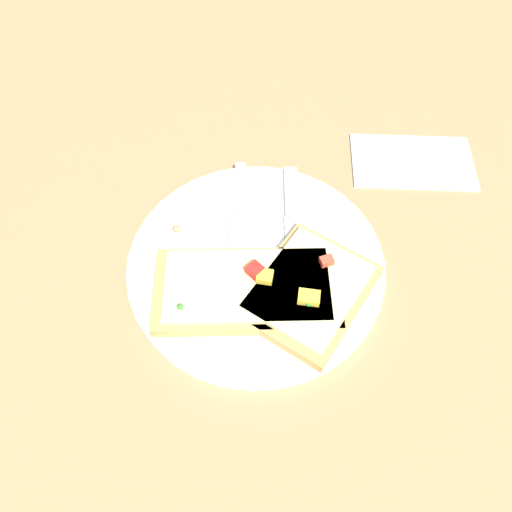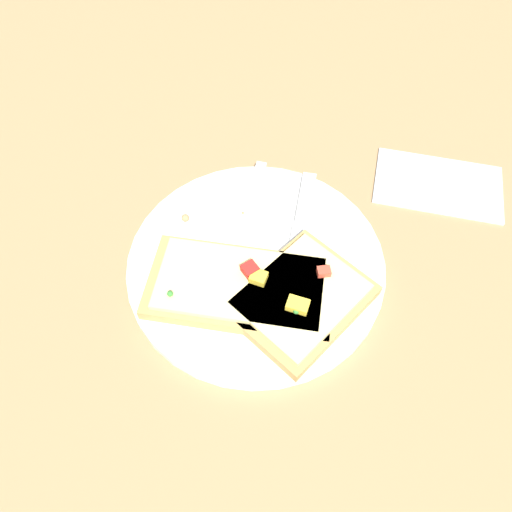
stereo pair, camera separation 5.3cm
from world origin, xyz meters
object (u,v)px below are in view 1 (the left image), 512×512
Objects in this scene: fork at (233,244)px; pizza_slice_main at (247,289)px; knife at (293,223)px; pizza_slice_corner at (309,291)px; napkin at (413,161)px; plate at (256,264)px.

pizza_slice_main is at bearing 17.70° from fork.
pizza_slice_main is (0.02, -0.06, 0.01)m from fork.
pizza_slice_corner is (0.02, -0.09, 0.01)m from knife.
knife reaches higher than fork.
pizza_slice_corner is at bearing 176.81° from pizza_slice_main.
knife is 0.19m from napkin.
pizza_slice_corner is at bearing -35.44° from plate.
pizza_slice_main is at bearing -100.21° from plate.
plate is 0.07m from knife.
plate is at bearing -104.00° from pizza_slice_main.
fork is at bearing -67.29° from knife.
pizza_slice_corner reaches higher than knife.
napkin is (0.20, 0.21, -0.02)m from pizza_slice_main.
plate is 1.43× the size of pizza_slice_main.
knife is 1.02× the size of pizza_slice_main.
fork is 0.26m from napkin.
pizza_slice_main reaches higher than pizza_slice_corner.
napkin is at bearing 124.49° from knife.
plate is at bearing -40.29° from knife.
knife is at bearing -120.87° from pizza_slice_main.
plate is 0.25m from napkin.
pizza_slice_main is 1.28× the size of napkin.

